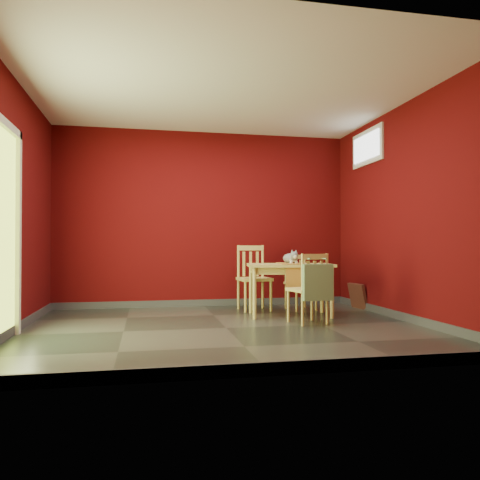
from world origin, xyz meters
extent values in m
plane|color=#2D342D|center=(0.00, 0.00, 0.00)|extent=(4.50, 4.50, 0.00)
plane|color=#510809|center=(0.00, 2.00, 1.35)|extent=(4.50, 0.00, 4.50)
plane|color=#510809|center=(0.00, -2.00, 1.35)|extent=(4.50, 0.00, 4.50)
plane|color=#510809|center=(-2.25, 0.00, 1.35)|extent=(0.00, 4.00, 4.00)
plane|color=#510809|center=(2.25, 0.00, 1.35)|extent=(0.00, 4.00, 4.00)
plane|color=white|center=(0.00, 0.00, 2.70)|extent=(4.50, 4.50, 0.00)
cube|color=#3F4244|center=(0.00, 1.99, 0.05)|extent=(4.50, 0.02, 0.10)
cube|color=#3F4244|center=(0.00, -1.99, 0.05)|extent=(4.50, 0.02, 0.10)
cube|color=#3F4244|center=(-2.24, 0.00, 0.05)|extent=(0.03, 4.00, 0.10)
cube|color=#3F4244|center=(2.24, 0.00, 0.05)|extent=(0.03, 4.00, 0.10)
cube|color=#B7D838|center=(-2.24, -0.40, 1.02)|extent=(0.02, 0.85, 2.05)
cube|color=white|center=(-2.21, 0.06, 1.06)|extent=(0.06, 0.08, 2.13)
cube|color=white|center=(-2.21, -0.40, 2.09)|extent=(0.06, 1.01, 0.08)
cube|color=white|center=(2.23, 1.00, 2.35)|extent=(0.03, 0.90, 0.50)
cube|color=white|center=(2.21, 1.00, 2.35)|extent=(0.02, 0.76, 0.36)
cube|color=silver|center=(1.60, 1.99, 0.30)|extent=(0.08, 0.02, 0.12)
cube|color=#DDC967|center=(0.99, 0.75, 0.67)|extent=(1.18, 0.79, 0.04)
cube|color=#DDC967|center=(0.99, 0.75, 0.61)|extent=(1.06, 0.66, 0.09)
cylinder|color=#DDC967|center=(0.46, 0.56, 0.33)|extent=(0.05, 0.05, 0.65)
cylinder|color=#DDC967|center=(0.53, 1.08, 0.33)|extent=(0.05, 0.05, 0.65)
cylinder|color=#DDC967|center=(1.44, 0.42, 0.33)|extent=(0.05, 0.05, 0.65)
cylinder|color=#DDC967|center=(1.52, 0.95, 0.33)|extent=(0.05, 0.05, 0.65)
cube|color=#B2782E|center=(0.99, 0.75, 0.70)|extent=(0.37, 0.64, 0.01)
cube|color=#B2782E|center=(0.99, 0.45, 0.54)|extent=(0.29, 0.05, 0.30)
cube|color=#DDC967|center=(0.65, 1.37, 0.45)|extent=(0.47, 0.47, 0.04)
cylinder|color=#DDC967|center=(0.47, 1.17, 0.21)|extent=(0.04, 0.04, 0.43)
cylinder|color=#DDC967|center=(0.45, 1.55, 0.21)|extent=(0.04, 0.04, 0.43)
cylinder|color=#DDC967|center=(0.85, 1.20, 0.21)|extent=(0.04, 0.04, 0.43)
cylinder|color=#DDC967|center=(0.82, 1.57, 0.21)|extent=(0.04, 0.04, 0.43)
cylinder|color=#DDC967|center=(0.45, 1.55, 0.71)|extent=(0.04, 0.04, 0.47)
cylinder|color=#DDC967|center=(0.82, 1.57, 0.71)|extent=(0.04, 0.04, 0.47)
cube|color=#DDC967|center=(0.63, 1.56, 0.90)|extent=(0.40, 0.06, 0.07)
cube|color=#DDC967|center=(0.53, 1.55, 0.66)|extent=(0.04, 0.02, 0.37)
cube|color=#DDC967|center=(0.63, 1.56, 0.66)|extent=(0.04, 0.02, 0.37)
cube|color=#DDC967|center=(0.74, 1.57, 0.66)|extent=(0.04, 0.02, 0.37)
cube|color=#DDC967|center=(1.33, 1.31, 0.38)|extent=(0.44, 0.44, 0.04)
cylinder|color=#DDC967|center=(1.20, 1.12, 0.18)|extent=(0.03, 0.03, 0.36)
cylinder|color=#DDC967|center=(1.14, 1.44, 0.18)|extent=(0.03, 0.03, 0.36)
cylinder|color=#DDC967|center=(1.52, 1.18, 0.18)|extent=(0.03, 0.03, 0.36)
cylinder|color=#DDC967|center=(1.45, 1.50, 0.18)|extent=(0.03, 0.03, 0.36)
cylinder|color=#DDC967|center=(1.14, 1.44, 0.60)|extent=(0.03, 0.03, 0.40)
cylinder|color=#DDC967|center=(1.45, 1.50, 0.60)|extent=(0.03, 0.03, 0.40)
cube|color=#DDC967|center=(1.30, 1.47, 0.76)|extent=(0.34, 0.10, 0.06)
cube|color=#DDC967|center=(1.21, 1.45, 0.56)|extent=(0.03, 0.02, 0.31)
cube|color=#DDC967|center=(1.30, 1.47, 0.56)|extent=(0.03, 0.02, 0.31)
cube|color=#DDC967|center=(1.38, 1.48, 0.56)|extent=(0.03, 0.02, 0.31)
cube|color=#DDC967|center=(1.01, 0.13, 0.40)|extent=(0.46, 0.46, 0.04)
cylinder|color=#DDC967|center=(1.14, 0.33, 0.19)|extent=(0.03, 0.03, 0.38)
cylinder|color=#DDC967|center=(1.21, 0.01, 0.19)|extent=(0.03, 0.03, 0.38)
cylinder|color=#DDC967|center=(0.81, 0.26, 0.19)|extent=(0.03, 0.03, 0.38)
cylinder|color=#DDC967|center=(0.88, -0.06, 0.19)|extent=(0.03, 0.03, 0.38)
cylinder|color=#DDC967|center=(1.21, 0.01, 0.63)|extent=(0.03, 0.03, 0.42)
cylinder|color=#DDC967|center=(0.88, -0.06, 0.63)|extent=(0.03, 0.03, 0.42)
cube|color=#DDC967|center=(1.05, -0.03, 0.80)|extent=(0.35, 0.11, 0.07)
cube|color=#DDC967|center=(1.14, -0.01, 0.59)|extent=(0.04, 0.02, 0.33)
cube|color=#DDC967|center=(1.05, -0.03, 0.59)|extent=(0.04, 0.02, 0.33)
cube|color=#DDC967|center=(0.96, -0.05, 0.59)|extent=(0.04, 0.02, 0.33)
cube|color=#759E65|center=(1.05, -0.11, 0.51)|extent=(0.35, 0.11, 0.42)
cylinder|color=#759E65|center=(0.95, -0.05, 0.78)|extent=(0.02, 0.18, 0.02)
cylinder|color=#759E65|center=(1.14, -0.05, 0.78)|extent=(0.02, 0.18, 0.02)
cube|color=#562C20|center=(2.19, 1.24, 0.19)|extent=(0.18, 0.39, 0.37)
cube|color=black|center=(2.19, 1.24, 0.19)|extent=(0.12, 0.27, 0.26)
camera|label=1|loc=(-0.89, -5.21, 0.92)|focal=35.00mm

